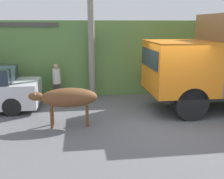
{
  "coord_description": "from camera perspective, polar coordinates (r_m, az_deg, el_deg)",
  "views": [
    {
      "loc": [
        -2.87,
        -7.81,
        3.15
      ],
      "look_at": [
        -1.76,
        0.62,
        1.01
      ],
      "focal_mm": 42.0,
      "sensor_mm": 36.0,
      "label": 1
    }
  ],
  "objects": [
    {
      "name": "hillside_embankment",
      "position": [
        14.69,
        3.84,
        8.22
      ],
      "size": [
        32.0,
        5.89,
        3.29
      ],
      "color": "#608C47",
      "rests_on": "ground_plane"
    },
    {
      "name": "utility_pole",
      "position": [
        11.01,
        -4.59,
        13.96
      ],
      "size": [
        0.9,
        0.27,
        6.05
      ],
      "color": "gray",
      "rests_on": "ground_plane"
    },
    {
      "name": "brown_cow",
      "position": [
        8.24,
        -9.65,
        -1.86
      ],
      "size": [
        2.1,
        0.61,
        1.23
      ],
      "rotation": [
        0.0,
        0.0,
        0.14
      ],
      "color": "brown",
      "rests_on": "ground_plane"
    },
    {
      "name": "ground_plane",
      "position": [
        8.89,
        11.94,
        -6.93
      ],
      "size": [
        60.0,
        60.0,
        0.0
      ],
      "primitive_type": "plane",
      "color": "slate"
    },
    {
      "name": "pedestrian_on_hill",
      "position": [
        11.15,
        -11.95,
        1.94
      ],
      "size": [
        0.38,
        0.38,
        1.56
      ],
      "rotation": [
        0.0,
        0.0,
        3.35
      ],
      "color": "#38332D",
      "rests_on": "ground_plane"
    }
  ]
}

